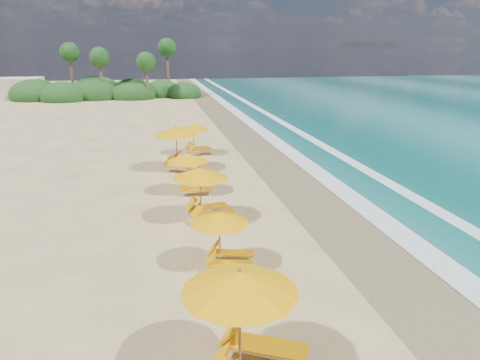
# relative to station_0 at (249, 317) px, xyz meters

# --- Properties ---
(ground) EXTENTS (160.00, 160.00, 0.00)m
(ground) POSITION_rel_station_0_xyz_m (2.01, 10.85, -1.47)
(ground) COLOR #D6BC7D
(ground) RESTS_ON ground
(wet_sand) EXTENTS (4.00, 160.00, 0.01)m
(wet_sand) POSITION_rel_station_0_xyz_m (6.01, 10.85, -1.46)
(wet_sand) COLOR olive
(wet_sand) RESTS_ON ground
(surf_foam) EXTENTS (4.00, 160.00, 0.01)m
(surf_foam) POSITION_rel_station_0_xyz_m (8.71, 10.85, -1.44)
(surf_foam) COLOR white
(surf_foam) RESTS_ON ground
(station_0) EXTENTS (3.46, 3.46, 2.62)m
(station_0) POSITION_rel_station_0_xyz_m (0.00, 0.00, 0.00)
(station_0) COLOR olive
(station_0) RESTS_ON ground
(station_1) EXTENTS (2.46, 2.38, 1.99)m
(station_1) POSITION_rel_station_0_xyz_m (0.32, 5.09, -0.35)
(station_1) COLOR olive
(station_1) RESTS_ON ground
(station_2) EXTENTS (2.84, 2.71, 2.37)m
(station_2) POSITION_rel_station_0_xyz_m (0.21, 9.40, -0.14)
(station_2) COLOR olive
(station_2) RESTS_ON ground
(station_3) EXTENTS (2.37, 2.22, 2.10)m
(station_3) POSITION_rel_station_0_xyz_m (-0.01, 13.03, -0.29)
(station_3) COLOR olive
(station_3) RESTS_ON ground
(station_4) EXTENTS (3.56, 3.56, 2.67)m
(station_4) POSITION_rel_station_0_xyz_m (-0.24, 17.45, 0.03)
(station_4) COLOR olive
(station_4) RESTS_ON ground
(station_5) EXTENTS (2.63, 2.52, 2.16)m
(station_5) POSITION_rel_station_0_xyz_m (1.10, 21.29, -0.26)
(station_5) COLOR olive
(station_5) RESTS_ON ground
(treeline) EXTENTS (25.80, 8.80, 9.74)m
(treeline) POSITION_rel_station_0_xyz_m (-7.92, 56.37, -0.47)
(treeline) COLOR #163D14
(treeline) RESTS_ON ground
(beach_building) EXTENTS (7.00, 5.00, 2.80)m
(beach_building) POSITION_rel_station_0_xyz_m (-19.99, 58.85, -0.07)
(beach_building) COLOR beige
(beach_building) RESTS_ON ground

